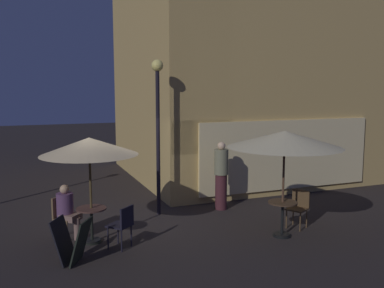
% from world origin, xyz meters
% --- Properties ---
extents(ground_plane, '(60.00, 60.00, 0.00)m').
position_xyz_m(ground_plane, '(0.00, 0.00, 0.00)').
color(ground_plane, '#2A2422').
extents(cafe_building, '(8.29, 7.42, 9.20)m').
position_xyz_m(cafe_building, '(4.07, 3.33, 4.59)').
color(cafe_building, tan).
rests_on(cafe_building, ground).
extents(street_lamp_near_corner, '(0.30, 0.30, 3.96)m').
position_xyz_m(street_lamp_near_corner, '(0.94, 0.65, 2.68)').
color(street_lamp_near_corner, black).
rests_on(street_lamp_near_corner, ground).
extents(menu_sandwich_board, '(0.82, 0.79, 0.84)m').
position_xyz_m(menu_sandwich_board, '(-1.48, -1.75, 0.43)').
color(menu_sandwich_board, black).
rests_on(menu_sandwich_board, ground).
extents(cafe_table_0, '(0.64, 0.64, 0.78)m').
position_xyz_m(cafe_table_0, '(2.98, -1.94, 0.53)').
color(cafe_table_0, black).
rests_on(cafe_table_0, ground).
extents(cafe_table_1, '(0.63, 0.63, 0.75)m').
position_xyz_m(cafe_table_1, '(-0.98, -0.78, 0.51)').
color(cafe_table_1, black).
rests_on(cafe_table_1, ground).
extents(patio_umbrella_0, '(2.48, 2.48, 2.35)m').
position_xyz_m(patio_umbrella_0, '(2.98, -1.94, 2.16)').
color(patio_umbrella_0, black).
rests_on(patio_umbrella_0, ground).
extents(patio_umbrella_1, '(2.02, 2.02, 2.24)m').
position_xyz_m(patio_umbrella_1, '(-0.98, -0.78, 2.05)').
color(patio_umbrella_1, black).
rests_on(patio_umbrella_1, ground).
extents(cafe_chair_0, '(0.58, 0.58, 0.88)m').
position_xyz_m(cafe_chair_0, '(3.69, -1.56, 0.53)').
color(cafe_chair_0, brown).
rests_on(cafe_chair_0, ground).
extents(cafe_chair_1, '(0.56, 0.56, 0.91)m').
position_xyz_m(cafe_chair_1, '(-1.54, -0.24, 0.54)').
color(cafe_chair_1, brown).
rests_on(cafe_chair_1, ground).
extents(cafe_chair_2, '(0.59, 0.59, 0.89)m').
position_xyz_m(cafe_chair_2, '(-0.44, -1.38, 0.55)').
color(cafe_chair_2, black).
rests_on(cafe_chair_2, ground).
extents(patron_seated_0, '(0.54, 0.53, 1.19)m').
position_xyz_m(patron_seated_0, '(-1.43, -0.34, 0.68)').
color(patron_seated_0, '#806057').
rests_on(patron_seated_0, ground).
extents(patron_standing_1, '(0.37, 0.37, 1.83)m').
position_xyz_m(patron_standing_1, '(2.64, 0.47, 0.92)').
color(patron_standing_1, '#472126').
rests_on(patron_standing_1, ground).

